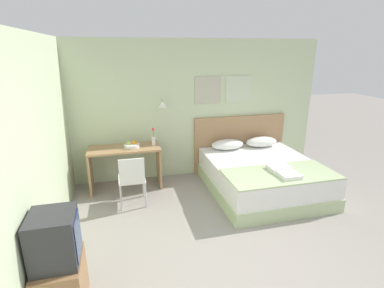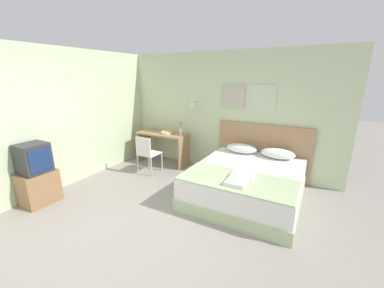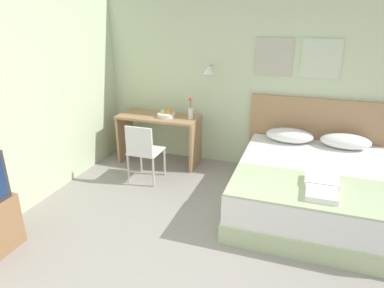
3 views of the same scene
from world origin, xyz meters
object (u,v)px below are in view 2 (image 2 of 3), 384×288
(television, at_px, (33,158))
(bed, at_px, (247,183))
(tv_stand, at_px, (39,187))
(pillow_left, at_px, (242,148))
(folded_towel_near_foot, at_px, (243,175))
(folded_towel_mid_bed, at_px, (237,182))
(pillow_right, at_px, (278,154))
(flower_vase, at_px, (181,130))
(desk_chair, at_px, (147,152))
(headboard, at_px, (262,151))
(throw_blanket, at_px, (237,180))
(fruit_bowl, at_px, (167,132))
(desk, at_px, (163,142))

(television, bearing_deg, bed, 31.81)
(tv_stand, xyz_separation_m, television, (0.00, -0.00, 0.53))
(pillow_left, xyz_separation_m, folded_towel_near_foot, (0.42, -1.26, -0.04))
(folded_towel_mid_bed, bearing_deg, pillow_right, 78.38)
(pillow_left, bearing_deg, pillow_right, 0.00)
(flower_vase, height_order, television, flower_vase)
(desk_chair, distance_m, flower_vase, 0.94)
(headboard, xyz_separation_m, desk_chair, (-2.28, -1.05, -0.07))
(bed, distance_m, folded_towel_mid_bed, 0.82)
(tv_stand, bearing_deg, throw_blanket, 23.01)
(fruit_bowl, xyz_separation_m, flower_vase, (0.39, 0.01, 0.08))
(pillow_left, distance_m, desk, 2.00)
(pillow_right, relative_size, desk, 0.51)
(throw_blanket, relative_size, desk_chair, 2.06)
(pillow_left, height_order, desk_chair, desk_chair)
(pillow_left, xyz_separation_m, tv_stand, (-2.71, -2.70, -0.38))
(headboard, xyz_separation_m, folded_towel_mid_bed, (0.05, -1.81, 0.04))
(bed, height_order, television, television)
(flower_vase, bearing_deg, folded_towel_near_foot, -32.55)
(bed, bearing_deg, fruit_bowl, 161.62)
(pillow_left, distance_m, desk_chair, 2.07)
(pillow_right, height_order, folded_towel_near_foot, pillow_right)
(flower_vase, bearing_deg, television, -115.19)
(pillow_right, distance_m, flower_vase, 2.20)
(throw_blanket, xyz_separation_m, folded_towel_mid_bed, (0.05, -0.14, 0.04))
(throw_blanket, relative_size, television, 3.56)
(desk_chair, xyz_separation_m, flower_vase, (0.45, 0.73, 0.39))
(bed, bearing_deg, flower_vase, 157.80)
(headboard, bearing_deg, desk_chair, -155.29)
(fruit_bowl, distance_m, television, 2.77)
(folded_towel_mid_bed, xyz_separation_m, television, (-3.12, -1.16, 0.20))
(desk_chair, bearing_deg, television, -112.42)
(bed, height_order, throw_blanket, throw_blanket)
(television, bearing_deg, tv_stand, 180.00)
(desk_chair, bearing_deg, tv_stand, -112.50)
(pillow_right, bearing_deg, television, -141.78)
(pillow_left, height_order, desk, desk)
(throw_blanket, height_order, tv_stand, throw_blanket)
(bed, distance_m, television, 3.65)
(folded_towel_mid_bed, bearing_deg, pillow_left, 104.96)
(bed, distance_m, flower_vase, 2.06)
(folded_towel_near_foot, relative_size, television, 0.70)
(desk_chair, distance_m, tv_stand, 2.09)
(desk_chair, height_order, fruit_bowl, fruit_bowl)
(throw_blanket, xyz_separation_m, fruit_bowl, (-2.22, 1.34, 0.24))
(pillow_left, distance_m, folded_towel_near_foot, 1.32)
(pillow_right, distance_m, fruit_bowl, 2.59)
(folded_towel_near_foot, bearing_deg, fruit_bowl, 152.33)
(folded_towel_near_foot, height_order, tv_stand, folded_towel_near_foot)
(pillow_right, relative_size, flower_vase, 1.95)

